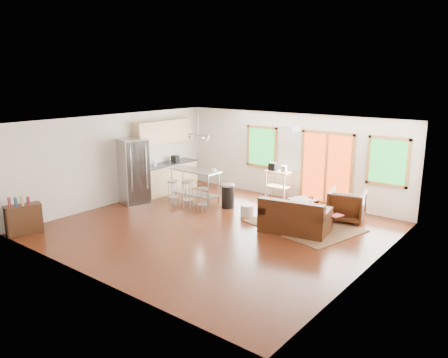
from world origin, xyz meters
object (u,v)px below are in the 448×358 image
Objects in this scene: loveseat at (294,219)px; refrigerator at (134,171)px; coffee_table at (311,211)px; island at (195,180)px; rug at (304,225)px; armchair at (347,204)px; ottoman at (302,206)px; kitchen_cart at (278,175)px.

loveseat is 5.04m from refrigerator.
island is (-3.61, -0.37, 0.34)m from coffee_table.
rug is 0.63m from loveseat.
refrigerator is at bearing 9.08° from armchair.
coffee_table reaches higher than rug.
refrigerator reaches higher than coffee_table.
armchair is 0.58× the size of island.
armchair reaches higher than loveseat.
rug is at bearing 44.63° from armchair.
island reaches higher than loveseat.
loveseat is at bearing 24.50° from refrigerator.
ottoman is at bearing 17.51° from island.
rug is 1.02m from ottoman.
refrigerator reaches higher than loveseat.
island is (-4.22, -1.14, 0.23)m from armchair.
rug is at bearing -42.20° from kitchen_cart.
kitchen_cart is at bearing -26.65° from armchair.
coffee_table is 1.00m from armchair.
refrigerator is (-4.97, -1.52, 0.61)m from coffee_table.
ottoman is (-0.53, 0.86, 0.19)m from rug.
ottoman is (-0.55, 1.40, -0.13)m from loveseat.
island is (-3.04, -0.96, 0.47)m from ottoman.
island reaches higher than armchair.
armchair is at bearing 8.88° from ottoman.
rug is 1.32× the size of refrigerator.
loveseat is at bearing -68.65° from ottoman.
coffee_table is at bearing 81.08° from rug.
ottoman is at bearing -4.37° from armchair.
coffee_table is 5.24m from refrigerator.
loveseat is 1.71m from armchair.
loveseat is at bearing -50.06° from kitchen_cart.
loveseat is at bearing 55.00° from armchair.
kitchen_cart is at bearing 58.85° from refrigerator.
rug is 2.53m from kitchen_cart.
refrigerator reaches higher than kitchen_cart.
rug is at bearing 1.62° from island.
rug is 2.24× the size of kitchen_cart.
armchair is at bearing 15.16° from island.
rug is 1.31m from armchair.
loveseat is 1.11× the size of island.
refrigerator reaches higher than armchair.
armchair is 6.06m from refrigerator.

